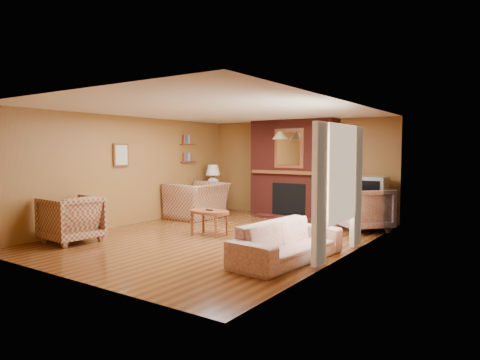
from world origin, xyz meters
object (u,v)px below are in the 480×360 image
Objects in this scene: plaid_loveseat at (197,200)px; plaid_armchair at (71,219)px; crt_tv at (374,188)px; floral_armchair at (363,209)px; fireplace at (293,169)px; tv_stand at (373,213)px; coffee_table at (209,214)px; side_table at (213,201)px; floral_sofa at (288,242)px; table_lamp at (213,175)px.

plaid_loveseat is 1.44× the size of plaid_armchair.
floral_armchair is at bearing -92.39° from crt_tv.
fireplace reaches higher than tv_stand.
plaid_armchair is at bearing 86.76° from floral_armchair.
coffee_table is 3.06m from side_table.
floral_sofa is at bearing -87.21° from tv_stand.
floral_sofa is at bearing -63.71° from fireplace.
plaid_armchair is (-1.95, -4.87, -0.76)m from fireplace.
side_table is 1.16× the size of crt_tv.
table_lamp reaches higher than coffee_table.
plaid_loveseat is 1.12m from table_lamp.
plaid_loveseat is 3.40m from plaid_armchair.
floral_sofa is at bearing 58.10° from plaid_loveseat.
fireplace reaches higher than floral_sofa.
table_lamp is (-0.15, 4.34, 0.57)m from plaid_armchair.
table_lamp is 4.17m from crt_tv.
side_table is 1.00× the size of table_lamp.
table_lamp is at bearing -170.04° from tv_stand.
floral_armchair is at bearing -21.41° from fireplace.
fireplace reaches higher than plaid_loveseat.
coffee_table is at bearing 74.19° from floral_sofa.
crt_tv is (4.15, 0.34, 0.52)m from side_table.
plaid_armchair is 2.52m from coffee_table.
fireplace is 2.18m from table_lamp.
table_lamp reaches higher than tv_stand.
coffee_table is at bearing 142.30° from plaid_armchair.
floral_sofa is 3.43× the size of tv_stand.
floral_sofa is 3.66m from tv_stand.
side_table is at bearing 37.42° from floral_armchair.
floral_sofa is at bearing -92.35° from crt_tv.
coffee_table is 1.38× the size of table_lamp.
plaid_armchair is at bearing -88.02° from side_table.
crt_tv is at bearing -5.30° from fireplace.
fireplace is at bearing 14.29° from table_lamp.
coffee_table is 3.64m from tv_stand.
plaid_armchair is at bearing -130.50° from crt_tv.
tv_stand reaches higher than coffee_table.
crt_tv reaches higher than plaid_armchair.
fireplace is at bearing 84.79° from coffee_table.
plaid_loveseat is at bearing -75.14° from side_table.
floral_armchair is at bearing -87.22° from tv_stand.
side_table is at bearing -164.76° from plaid_loveseat.
crt_tv is at bearing 4.74° from table_lamp.
table_lamp is at bearing -164.76° from plaid_loveseat.
fireplace reaches higher than floral_armchair.
plaid_loveseat is 2.08× the size of side_table.
floral_sofa is (3.75, -2.37, -0.14)m from plaid_loveseat.
side_table is at bearing -165.71° from fireplace.
side_table is 1.09× the size of tv_stand.
table_lamp reaches higher than floral_sofa.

